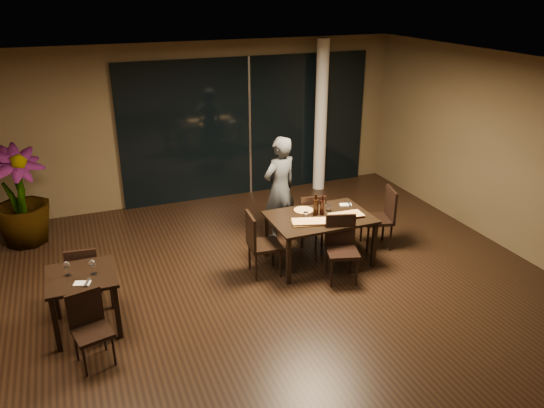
{
  "coord_description": "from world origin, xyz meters",
  "views": [
    {
      "loc": [
        -2.29,
        -5.62,
        3.94
      ],
      "look_at": [
        0.25,
        0.83,
        1.05
      ],
      "focal_mm": 35.0,
      "sensor_mm": 36.0,
      "label": 1
    }
  ],
  "objects_px": {
    "chair_main_left": "(259,241)",
    "potted_plant": "(19,197)",
    "main_table": "(320,221)",
    "bottle_a": "(315,205)",
    "bottle_c": "(316,205)",
    "side_table": "(82,284)",
    "diner": "(280,189)",
    "chair_main_near": "(341,244)",
    "chair_main_far": "(311,217)",
    "bottle_b": "(322,205)",
    "chair_side_far": "(84,272)",
    "chair_side_near": "(90,324)",
    "chair_main_right": "(383,215)"
  },
  "relations": [
    {
      "from": "main_table",
      "to": "chair_main_far",
      "type": "bearing_deg",
      "value": 77.29
    },
    {
      "from": "chair_main_right",
      "to": "chair_side_far",
      "type": "height_order",
      "value": "chair_main_right"
    },
    {
      "from": "chair_main_far",
      "to": "bottle_b",
      "type": "relative_size",
      "value": 2.88
    },
    {
      "from": "chair_main_right",
      "to": "diner",
      "type": "relative_size",
      "value": 0.56
    },
    {
      "from": "potted_plant",
      "to": "bottle_c",
      "type": "xyz_separation_m",
      "value": [
        4.14,
        -2.25,
        0.1
      ]
    },
    {
      "from": "diner",
      "to": "potted_plant",
      "type": "xyz_separation_m",
      "value": [
        -3.93,
        1.35,
        -0.06
      ]
    },
    {
      "from": "side_table",
      "to": "bottle_a",
      "type": "bearing_deg",
      "value": 9.61
    },
    {
      "from": "side_table",
      "to": "chair_side_far",
      "type": "height_order",
      "value": "chair_side_far"
    },
    {
      "from": "chair_main_far",
      "to": "bottle_b",
      "type": "xyz_separation_m",
      "value": [
        -0.07,
        -0.51,
        0.41
      ]
    },
    {
      "from": "chair_main_left",
      "to": "chair_side_far",
      "type": "xyz_separation_m",
      "value": [
        -2.39,
        0.1,
        -0.06
      ]
    },
    {
      "from": "main_table",
      "to": "chair_main_left",
      "type": "height_order",
      "value": "chair_main_left"
    },
    {
      "from": "chair_side_near",
      "to": "chair_main_right",
      "type": "bearing_deg",
      "value": 1.86
    },
    {
      "from": "diner",
      "to": "chair_main_left",
      "type": "bearing_deg",
      "value": 34.91
    },
    {
      "from": "potted_plant",
      "to": "bottle_b",
      "type": "distance_m",
      "value": 4.8
    },
    {
      "from": "diner",
      "to": "bottle_b",
      "type": "distance_m",
      "value": 0.98
    },
    {
      "from": "chair_main_far",
      "to": "bottle_a",
      "type": "bearing_deg",
      "value": 81.11
    },
    {
      "from": "main_table",
      "to": "diner",
      "type": "height_order",
      "value": "diner"
    },
    {
      "from": "potted_plant",
      "to": "bottle_b",
      "type": "bearing_deg",
      "value": -28.38
    },
    {
      "from": "chair_side_far",
      "to": "main_table",
      "type": "bearing_deg",
      "value": -174.62
    },
    {
      "from": "chair_side_near",
      "to": "bottle_c",
      "type": "height_order",
      "value": "bottle_c"
    },
    {
      "from": "chair_main_right",
      "to": "main_table",
      "type": "bearing_deg",
      "value": -70.59
    },
    {
      "from": "side_table",
      "to": "chair_side_near",
      "type": "bearing_deg",
      "value": -88.16
    },
    {
      "from": "diner",
      "to": "chair_main_near",
      "type": "bearing_deg",
      "value": 83.03
    },
    {
      "from": "side_table",
      "to": "bottle_a",
      "type": "relative_size",
      "value": 2.41
    },
    {
      "from": "side_table",
      "to": "chair_main_far",
      "type": "bearing_deg",
      "value": 16.6
    },
    {
      "from": "side_table",
      "to": "bottle_c",
      "type": "relative_size",
      "value": 2.5
    },
    {
      "from": "chair_main_right",
      "to": "bottle_c",
      "type": "height_order",
      "value": "bottle_c"
    },
    {
      "from": "potted_plant",
      "to": "bottle_c",
      "type": "distance_m",
      "value": 4.71
    },
    {
      "from": "diner",
      "to": "bottle_b",
      "type": "xyz_separation_m",
      "value": [
        0.3,
        -0.93,
        0.03
      ]
    },
    {
      "from": "bottle_b",
      "to": "chair_main_right",
      "type": "bearing_deg",
      "value": 2.91
    },
    {
      "from": "main_table",
      "to": "potted_plant",
      "type": "distance_m",
      "value": 4.78
    },
    {
      "from": "chair_side_far",
      "to": "potted_plant",
      "type": "bearing_deg",
      "value": -63.87
    },
    {
      "from": "chair_main_right",
      "to": "chair_side_far",
      "type": "distance_m",
      "value": 4.53
    },
    {
      "from": "bottle_a",
      "to": "bottle_c",
      "type": "height_order",
      "value": "bottle_a"
    },
    {
      "from": "chair_main_left",
      "to": "potted_plant",
      "type": "bearing_deg",
      "value": 57.72
    },
    {
      "from": "main_table",
      "to": "potted_plant",
      "type": "bearing_deg",
      "value": 150.83
    },
    {
      "from": "chair_main_far",
      "to": "chair_main_left",
      "type": "xyz_separation_m",
      "value": [
        -1.1,
        -0.58,
        0.04
      ]
    },
    {
      "from": "diner",
      "to": "chair_side_near",
      "type": "bearing_deg",
      "value": 15.01
    },
    {
      "from": "chair_side_far",
      "to": "chair_main_right",
      "type": "bearing_deg",
      "value": -173.03
    },
    {
      "from": "chair_side_far",
      "to": "diner",
      "type": "height_order",
      "value": "diner"
    },
    {
      "from": "bottle_a",
      "to": "chair_side_near",
      "type": "bearing_deg",
      "value": -160.05
    },
    {
      "from": "chair_side_far",
      "to": "chair_side_near",
      "type": "distance_m",
      "value": 1.21
    },
    {
      "from": "main_table",
      "to": "bottle_a",
      "type": "xyz_separation_m",
      "value": [
        -0.05,
        0.07,
        0.24
      ]
    },
    {
      "from": "chair_main_far",
      "to": "bottle_c",
      "type": "relative_size",
      "value": 2.75
    },
    {
      "from": "chair_main_left",
      "to": "bottle_c",
      "type": "xyz_separation_m",
      "value": [
        0.95,
        0.11,
        0.38
      ]
    },
    {
      "from": "chair_main_near",
      "to": "diner",
      "type": "bearing_deg",
      "value": 118.36
    },
    {
      "from": "bottle_a",
      "to": "bottle_b",
      "type": "height_order",
      "value": "bottle_a"
    },
    {
      "from": "chair_main_near",
      "to": "potted_plant",
      "type": "relative_size",
      "value": 0.58
    },
    {
      "from": "bottle_a",
      "to": "chair_main_far",
      "type": "bearing_deg",
      "value": 70.52
    },
    {
      "from": "bottle_c",
      "to": "diner",
      "type": "bearing_deg",
      "value": 103.47
    }
  ]
}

